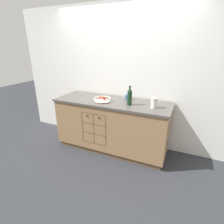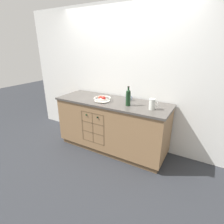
% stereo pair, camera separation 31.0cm
% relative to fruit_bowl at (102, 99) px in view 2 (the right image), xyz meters
% --- Properties ---
extents(ground_plane, '(14.00, 14.00, 0.00)m').
position_rel_fruit_bowl_xyz_m(ground_plane, '(0.14, 0.09, -0.98)').
color(ground_plane, '#2D3035').
extents(back_wall, '(4.40, 0.06, 2.55)m').
position_rel_fruit_bowl_xyz_m(back_wall, '(0.14, 0.49, 0.30)').
color(back_wall, white).
rests_on(back_wall, ground_plane).
extents(kitchen_island, '(2.03, 0.71, 0.94)m').
position_rel_fruit_bowl_xyz_m(kitchen_island, '(0.14, 0.09, -0.50)').
color(kitchen_island, brown).
rests_on(kitchen_island, ground_plane).
extents(fruit_bowl, '(0.29, 0.29, 0.09)m').
position_rel_fruit_bowl_xyz_m(fruit_bowl, '(0.00, 0.00, 0.00)').
color(fruit_bowl, silver).
rests_on(fruit_bowl, kitchen_island).
extents(white_pitcher, '(0.15, 0.10, 0.17)m').
position_rel_fruit_bowl_xyz_m(white_pitcher, '(0.88, 0.01, 0.05)').
color(white_pitcher, silver).
rests_on(white_pitcher, kitchen_island).
extents(ceramic_mug, '(0.12, 0.09, 0.09)m').
position_rel_fruit_bowl_xyz_m(ceramic_mug, '(0.37, 0.26, 0.01)').
color(ceramic_mug, '#385684').
rests_on(ceramic_mug, kitchen_island).
extents(standing_wine_bottle, '(0.08, 0.08, 0.31)m').
position_rel_fruit_bowl_xyz_m(standing_wine_bottle, '(0.49, 0.00, 0.10)').
color(standing_wine_bottle, '#19381E').
rests_on(standing_wine_bottle, kitchen_island).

